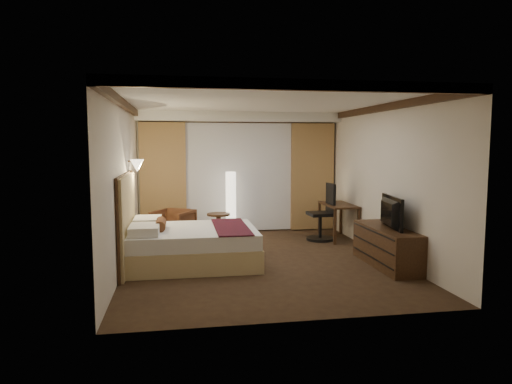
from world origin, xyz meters
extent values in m
cube|color=#311E13|center=(0.00, 0.00, 0.00)|extent=(4.50, 5.50, 0.01)
cube|color=white|center=(0.00, 0.00, 2.70)|extent=(4.50, 5.50, 0.01)
cube|color=beige|center=(0.00, 2.75, 1.35)|extent=(4.50, 0.02, 2.70)
cube|color=beige|center=(-2.25, 0.00, 1.35)|extent=(0.02, 5.50, 2.70)
cube|color=beige|center=(2.25, 0.00, 1.35)|extent=(0.02, 5.50, 2.70)
cube|color=white|center=(0.00, 2.50, 2.60)|extent=(4.50, 0.50, 0.20)
cube|color=silver|center=(0.00, 2.67, 1.25)|extent=(2.48, 0.04, 2.45)
cube|color=tan|center=(-1.70, 2.61, 1.25)|extent=(1.00, 0.14, 2.45)
cube|color=tan|center=(1.70, 2.61, 1.25)|extent=(1.00, 0.14, 2.45)
imported|color=#532718|center=(-1.49, 1.81, 0.37)|extent=(0.96, 0.94, 0.73)
imported|color=black|center=(1.97, -0.68, 0.92)|extent=(0.70, 1.05, 0.13)
camera|label=1|loc=(-1.36, -7.59, 2.00)|focal=32.00mm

